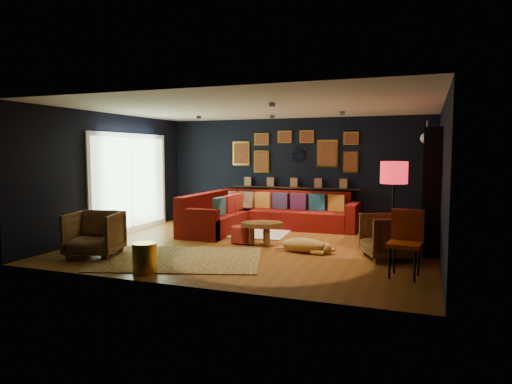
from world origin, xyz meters
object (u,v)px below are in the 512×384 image
(armchair_left, at_px, (94,232))
(gold_stool, at_px, (145,258))
(armchair_right, at_px, (389,234))
(dog, at_px, (304,242))
(sectional, at_px, (258,216))
(pouf, at_px, (243,234))
(coffee_table, at_px, (262,227))
(orange_chair, at_px, (406,237))
(floor_lamp, at_px, (394,177))

(armchair_left, height_order, gold_stool, armchair_left)
(armchair_right, xyz_separation_m, dog, (-1.45, -0.04, -0.23))
(armchair_left, bearing_deg, armchair_right, 3.44)
(sectional, relative_size, pouf, 7.34)
(coffee_table, height_order, gold_stool, gold_stool)
(pouf, bearing_deg, sectional, 99.91)
(sectional, height_order, pouf, sectional)
(armchair_right, bearing_deg, coffee_table, -121.66)
(coffee_table, xyz_separation_m, dog, (0.91, -0.35, -0.17))
(pouf, xyz_separation_m, armchair_right, (2.78, -0.37, 0.23))
(sectional, distance_m, gold_stool, 4.17)
(pouf, bearing_deg, armchair_right, -7.56)
(armchair_right, bearing_deg, dog, -112.74)
(dog, bearing_deg, armchair_right, 5.21)
(armchair_left, height_order, orange_chair, orange_chair)
(gold_stool, relative_size, floor_lamp, 0.27)
(coffee_table, relative_size, gold_stool, 2.21)
(armchair_right, xyz_separation_m, floor_lamp, (0.05, 0.12, 0.96))
(sectional, bearing_deg, armchair_left, -115.31)
(armchair_left, relative_size, floor_lamp, 0.52)
(orange_chair, relative_size, dog, 0.88)
(coffee_table, xyz_separation_m, armchair_left, (-2.38, -1.87, 0.06))
(armchair_right, relative_size, floor_lamp, 0.51)
(pouf, height_order, gold_stool, gold_stool)
(gold_stool, relative_size, orange_chair, 0.47)
(coffee_table, bearing_deg, pouf, 172.26)
(sectional, relative_size, dog, 3.14)
(pouf, xyz_separation_m, floor_lamp, (2.83, -0.25, 1.19))
(dog, bearing_deg, armchair_left, -151.28)
(orange_chair, bearing_deg, sectional, 145.43)
(armchair_right, xyz_separation_m, gold_stool, (-3.31, -2.18, -0.19))
(coffee_table, height_order, armchair_right, armchair_right)
(floor_lamp, relative_size, dog, 1.50)
(armchair_left, bearing_deg, floor_lamp, 4.54)
(armchair_left, xyz_separation_m, dog, (3.29, 1.53, -0.24))
(coffee_table, xyz_separation_m, floor_lamp, (2.41, -0.19, 1.01))
(armchair_left, distance_m, dog, 3.63)
(coffee_table, relative_size, dog, 0.91)
(gold_stool, xyz_separation_m, dog, (1.86, 2.15, -0.04))
(armchair_left, bearing_deg, sectional, 49.89)
(sectional, relative_size, armchair_left, 4.04)
(armchair_right, relative_size, gold_stool, 1.85)
(orange_chair, height_order, floor_lamp, floor_lamp)
(pouf, bearing_deg, gold_stool, -101.69)
(floor_lamp, bearing_deg, orange_chair, -77.29)
(sectional, distance_m, armchair_right, 3.65)
(orange_chair, relative_size, floor_lamp, 0.59)
(coffee_table, bearing_deg, dog, -20.88)
(gold_stool, distance_m, dog, 2.84)
(sectional, xyz_separation_m, floor_lamp, (3.11, -1.86, 1.05))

